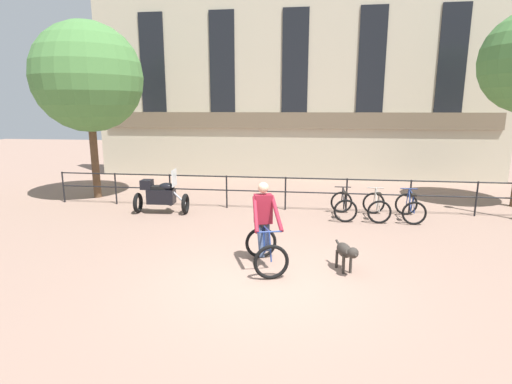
% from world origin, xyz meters
% --- Properties ---
extents(ground_plane, '(60.00, 60.00, 0.00)m').
position_xyz_m(ground_plane, '(0.00, 0.00, 0.00)').
color(ground_plane, '#8E7060').
extents(canal_railing, '(15.05, 0.05, 1.05)m').
position_xyz_m(canal_railing, '(-0.00, 5.20, 0.71)').
color(canal_railing, black).
rests_on(canal_railing, ground_plane).
extents(building_facade, '(18.00, 0.72, 8.67)m').
position_xyz_m(building_facade, '(-0.00, 10.99, 4.32)').
color(building_facade, '#BCB299').
rests_on(building_facade, ground_plane).
extents(cyclist_with_bike, '(0.99, 1.32, 1.70)m').
position_xyz_m(cyclist_with_bike, '(-0.14, 0.63, 0.76)').
color(cyclist_with_bike, black).
rests_on(cyclist_with_bike, ground_plane).
extents(dog, '(0.44, 0.86, 0.60)m').
position_xyz_m(dog, '(1.48, 0.50, 0.42)').
color(dog, '#332D28').
rests_on(dog, ground_plane).
extents(parked_motorcycle, '(1.63, 0.71, 1.35)m').
position_xyz_m(parked_motorcycle, '(-3.72, 4.28, 0.56)').
color(parked_motorcycle, black).
rests_on(parked_motorcycle, ground_plane).
extents(parked_bicycle_near_lamp, '(0.70, 1.13, 0.86)m').
position_xyz_m(parked_bicycle_near_lamp, '(1.74, 4.54, 0.36)').
color(parked_bicycle_near_lamp, black).
rests_on(parked_bicycle_near_lamp, ground_plane).
extents(parked_bicycle_mid_left, '(0.66, 1.11, 0.86)m').
position_xyz_m(parked_bicycle_mid_left, '(2.68, 4.54, 0.36)').
color(parked_bicycle_mid_left, black).
rests_on(parked_bicycle_mid_left, ground_plane).
extents(parked_bicycle_mid_right, '(0.69, 1.12, 0.86)m').
position_xyz_m(parked_bicycle_mid_right, '(3.61, 4.54, 0.36)').
color(parked_bicycle_mid_right, black).
rests_on(parked_bicycle_mid_right, ground_plane).
extents(tree_canalside_left, '(3.67, 3.67, 5.99)m').
position_xyz_m(tree_canalside_left, '(-6.80, 6.10, 4.15)').
color(tree_canalside_left, brown).
rests_on(tree_canalside_left, ground_plane).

